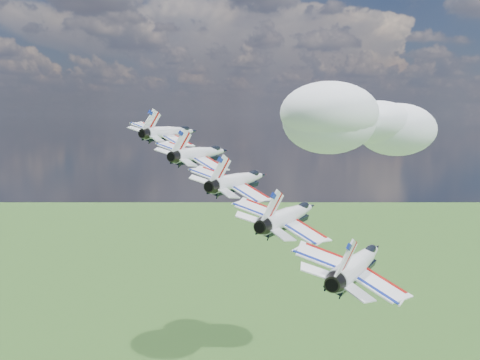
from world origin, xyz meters
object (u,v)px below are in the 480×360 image
(jet_2, at_px, (240,180))
(jet_3, at_px, (290,215))
(jet_1, at_px, (202,153))
(jet_4, at_px, (359,263))
(jet_0, at_px, (172,132))

(jet_2, height_order, jet_3, jet_2)
(jet_1, height_order, jet_4, jet_1)
(jet_1, bearing_deg, jet_3, -30.97)
(jet_3, bearing_deg, jet_4, -30.97)
(jet_0, xyz_separation_m, jet_4, (32.04, -31.68, -11.18))
(jet_0, distance_m, jet_3, 34.82)
(jet_0, bearing_deg, jet_2, -30.97)
(jet_1, distance_m, jet_3, 23.21)
(jet_0, height_order, jet_3, jet_0)
(jet_3, bearing_deg, jet_2, 149.03)
(jet_0, distance_m, jet_2, 23.21)
(jet_0, xyz_separation_m, jet_2, (16.02, -15.84, -5.59))
(jet_0, relative_size, jet_4, 1.00)
(jet_1, relative_size, jet_3, 1.00)
(jet_1, bearing_deg, jet_2, -30.97)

